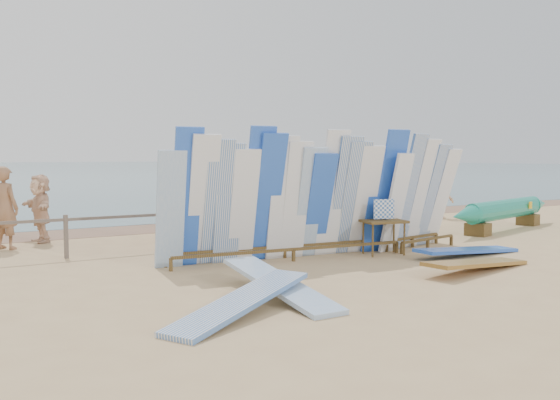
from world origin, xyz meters
TOP-DOWN VIEW (x-y plane):
  - ground at (0.00, 0.00)m, footprint 160.00×160.00m
  - wet_sand_strip at (0.00, 7.20)m, footprint 40.00×2.60m
  - fence at (0.00, 3.00)m, footprint 12.08×0.08m
  - main_surfboard_rack at (-0.16, 0.48)m, footprint 5.43×1.32m
  - side_surfboard_rack at (3.18, 0.18)m, footprint 2.31×1.03m
  - outrigger_canoe at (7.70, 1.42)m, footprint 6.12×2.09m
  - vendor_table at (1.90, -0.04)m, footprint 1.02×0.83m
  - flat_board_c at (2.15, -2.31)m, footprint 2.75×0.98m
  - flat_board_d at (3.34, -1.05)m, footprint 2.71×0.63m
  - flat_board_e at (-2.95, -2.76)m, footprint 2.64×1.76m
  - flat_board_a at (-2.00, -2.17)m, footprint 0.58×2.69m
  - beach_chair_left at (-0.22, 3.55)m, footprint 0.60×0.62m
  - beach_chair_right at (1.47, 3.57)m, footprint 0.75×0.77m
  - stroller at (1.57, 3.59)m, footprint 0.61×0.80m
  - beachgoer_8 at (2.84, 4.39)m, footprint 0.96×0.61m
  - beachgoer_7 at (4.75, 6.53)m, footprint 0.64×0.42m
  - beachgoer_extra_0 at (8.58, 4.69)m, footprint 1.06×0.50m
  - beachgoer_11 at (-4.04, 5.73)m, footprint 0.68×1.60m
  - beachgoer_4 at (1.33, 5.54)m, footprint 0.57×1.02m
  - beachgoer_3 at (-0.10, 6.40)m, footprint 1.08×1.14m
  - beachgoer_6 at (1.05, 5.41)m, footprint 0.57×0.95m
  - beachgoer_1 at (-4.91, 4.96)m, footprint 0.72×0.77m
  - beachgoer_10 at (6.63, 5.27)m, footprint 0.84×1.10m
  - beachgoer_5 at (0.07, 5.75)m, footprint 1.50×1.08m
  - beachgoer_2 at (-1.20, 4.25)m, footprint 0.92×0.89m

SIDE VIEW (x-z plane):
  - ground at x=0.00m, z-range 0.00..0.00m
  - wet_sand_strip at x=0.00m, z-range -0.01..0.01m
  - flat_board_c at x=2.15m, z-range -0.14..0.14m
  - flat_board_d at x=3.34m, z-range -0.11..0.11m
  - flat_board_e at x=-2.95m, z-range -0.18..0.18m
  - flat_board_a at x=-2.00m, z-range -0.20..0.20m
  - beach_chair_left at x=-0.22m, z-range -0.18..0.70m
  - beach_chair_right at x=1.47m, z-range -0.20..0.77m
  - vendor_table at x=1.90m, z-range -0.20..0.99m
  - stroller at x=1.57m, z-range -0.10..0.90m
  - outrigger_canoe at x=7.70m, z-range 0.12..1.00m
  - fence at x=0.00m, z-range 0.18..1.08m
  - beachgoer_5 at x=0.07m, z-range 0.00..1.56m
  - beachgoer_extra_0 at x=8.58m, z-range 0.00..1.59m
  - beachgoer_7 at x=4.75m, z-range 0.00..1.64m
  - beachgoer_4 at x=1.33m, z-range 0.00..1.65m
  - beachgoer_11 at x=-4.04m, z-range 0.00..1.67m
  - beachgoer_10 at x=6.63m, z-range 0.00..1.72m
  - beachgoer_3 at x=-0.10m, z-range 0.00..1.72m
  - beachgoer_2 at x=-1.20m, z-range 0.00..1.78m
  - beachgoer_8 at x=2.84m, z-range 0.00..1.82m
  - beachgoer_6 at x=1.05m, z-range 0.00..1.83m
  - beachgoer_1 at x=-4.91m, z-range 0.00..1.88m
  - side_surfboard_rack at x=3.18m, z-range -0.13..2.46m
  - main_surfboard_rack at x=-0.16m, z-range -0.14..2.54m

